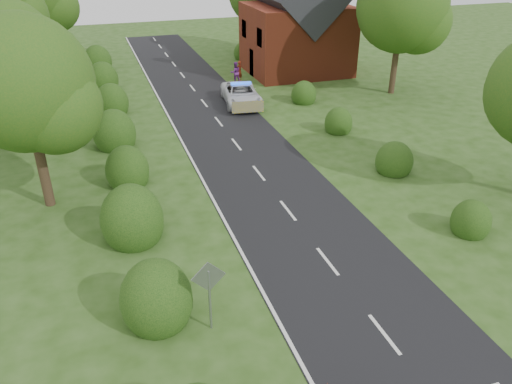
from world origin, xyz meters
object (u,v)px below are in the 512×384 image
object	(u,v)px
road_sign	(209,286)
police_van	(241,94)
pedestrian_red	(239,71)
pedestrian_purple	(235,72)

from	to	relation	value
road_sign	police_van	xyz separation A→B (m)	(7.45, 21.01, -0.94)
pedestrian_red	pedestrian_purple	distance (m)	0.54
road_sign	police_van	size ratio (longest dim) A/B	0.47
road_sign	pedestrian_red	size ratio (longest dim) A/B	1.54
road_sign	police_van	bearing A→B (deg)	70.47
police_van	pedestrian_red	world-z (taller)	pedestrian_red
road_sign	pedestrian_red	world-z (taller)	road_sign
road_sign	police_van	world-z (taller)	road_sign
road_sign	pedestrian_red	xyz separation A→B (m)	(9.04, 26.72, -0.83)
pedestrian_red	pedestrian_purple	xyz separation A→B (m)	(-0.42, -0.33, 0.02)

